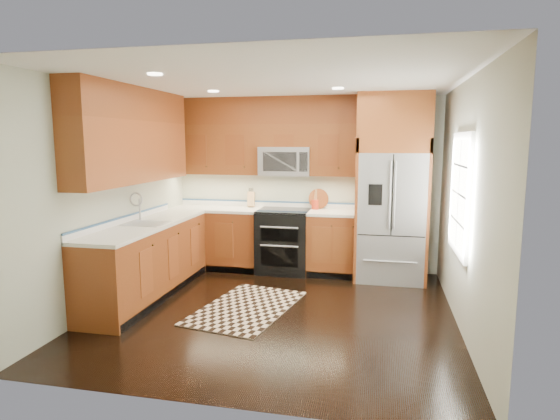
% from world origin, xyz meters
% --- Properties ---
extents(ground, '(4.00, 4.00, 0.00)m').
position_xyz_m(ground, '(0.00, 0.00, 0.00)').
color(ground, black).
rests_on(ground, ground).
extents(wall_back, '(4.00, 0.02, 2.60)m').
position_xyz_m(wall_back, '(0.00, 2.00, 1.30)').
color(wall_back, beige).
rests_on(wall_back, ground).
extents(wall_left, '(0.02, 4.00, 2.60)m').
position_xyz_m(wall_left, '(-2.00, 0.00, 1.30)').
color(wall_left, beige).
rests_on(wall_left, ground).
extents(wall_right, '(0.02, 4.00, 2.60)m').
position_xyz_m(wall_right, '(2.00, 0.00, 1.30)').
color(wall_right, beige).
rests_on(wall_right, ground).
extents(window, '(0.04, 1.10, 1.30)m').
position_xyz_m(window, '(1.98, 0.20, 1.40)').
color(window, white).
rests_on(window, ground).
extents(base_cabinets, '(2.85, 3.00, 0.90)m').
position_xyz_m(base_cabinets, '(-1.23, 0.90, 0.45)').
color(base_cabinets, brown).
rests_on(base_cabinets, ground).
extents(countertop, '(2.86, 3.01, 0.04)m').
position_xyz_m(countertop, '(-1.09, 1.01, 0.92)').
color(countertop, white).
rests_on(countertop, base_cabinets).
extents(upper_cabinets, '(2.85, 3.00, 1.15)m').
position_xyz_m(upper_cabinets, '(-1.15, 1.09, 2.02)').
color(upper_cabinets, brown).
rests_on(upper_cabinets, ground).
extents(range, '(0.76, 0.67, 0.95)m').
position_xyz_m(range, '(-0.25, 1.67, 0.47)').
color(range, black).
rests_on(range, ground).
extents(microwave, '(0.76, 0.40, 0.42)m').
position_xyz_m(microwave, '(-0.25, 1.80, 1.66)').
color(microwave, '#B2B2B7').
rests_on(microwave, ground).
extents(refrigerator, '(0.98, 0.75, 2.60)m').
position_xyz_m(refrigerator, '(1.30, 1.63, 1.30)').
color(refrigerator, '#B2B2B7').
rests_on(refrigerator, ground).
extents(sink_faucet, '(0.54, 0.44, 0.37)m').
position_xyz_m(sink_faucet, '(-1.73, 0.23, 0.99)').
color(sink_faucet, '#B2B2B7').
rests_on(sink_faucet, countertop).
extents(rug, '(1.21, 1.71, 0.01)m').
position_xyz_m(rug, '(-0.36, 0.05, 0.01)').
color(rug, black).
rests_on(rug, ground).
extents(knife_block, '(0.13, 0.16, 0.29)m').
position_xyz_m(knife_block, '(-0.82, 1.92, 1.06)').
color(knife_block, tan).
rests_on(knife_block, countertop).
extents(utensil_crock, '(0.12, 0.12, 0.30)m').
position_xyz_m(utensil_crock, '(0.19, 1.86, 1.04)').
color(utensil_crock, '#B12D15').
rests_on(utensil_crock, countertop).
extents(cutting_board, '(0.40, 0.40, 0.02)m').
position_xyz_m(cutting_board, '(0.23, 1.94, 0.95)').
color(cutting_board, brown).
rests_on(cutting_board, countertop).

